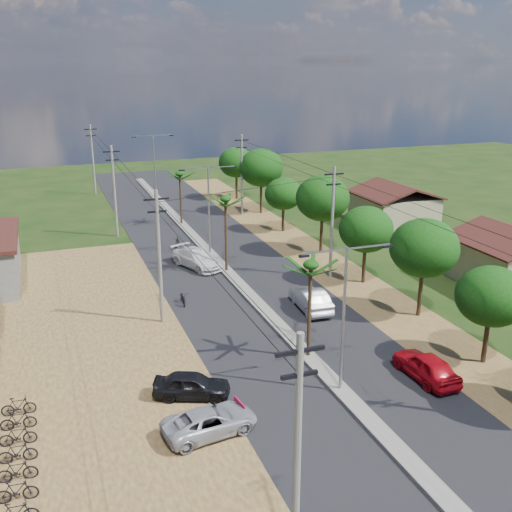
{
  "coord_description": "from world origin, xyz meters",
  "views": [
    {
      "loc": [
        -13.77,
        -24.65,
        16.64
      ],
      "look_at": [
        0.61,
        14.59,
        3.0
      ],
      "focal_mm": 42.0,
      "sensor_mm": 36.0,
      "label": 1
    }
  ],
  "objects": [
    {
      "name": "road",
      "position": [
        0.0,
        15.0,
        0.02
      ],
      "size": [
        12.0,
        110.0,
        0.04
      ],
      "primitive_type": "cube",
      "color": "black",
      "rests_on": "ground"
    },
    {
      "name": "tree_east_g",
      "position": [
        9.8,
        38.0,
        5.24
      ],
      "size": [
        5.0,
        5.0,
        7.38
      ],
      "color": "black",
      "rests_on": "ground"
    },
    {
      "name": "streetlight_near",
      "position": [
        0.0,
        0.0,
        4.79
      ],
      "size": [
        5.1,
        0.18,
        8.0
      ],
      "color": "gray",
      "rests_on": "ground"
    },
    {
      "name": "tree_east_e",
      "position": [
        9.6,
        22.0,
        5.09
      ],
      "size": [
        4.8,
        4.8,
        7.14
      ],
      "color": "black",
      "rests_on": "ground"
    },
    {
      "name": "utility_pole_e_c",
      "position": [
        7.5,
        38.0,
        4.76
      ],
      "size": [
        1.6,
        0.24,
        9.0
      ],
      "color": "#605E56",
      "rests_on": "ground"
    },
    {
      "name": "car_white_far",
      "position": [
        -1.99,
        21.96,
        0.77
      ],
      "size": [
        3.94,
        5.73,
        1.54
      ],
      "primitive_type": "imported",
      "rotation": [
        0.0,
        0.0,
        0.37
      ],
      "color": "silver",
      "rests_on": "ground"
    },
    {
      "name": "streetlight_far",
      "position": [
        0.0,
        50.0,
        4.79
      ],
      "size": [
        5.1,
        0.18,
        8.0
      ],
      "color": "gray",
      "rests_on": "ground"
    },
    {
      "name": "dirt_lot_west",
      "position": [
        -15.0,
        8.0,
        0.02
      ],
      "size": [
        18.0,
        46.0,
        0.04
      ],
      "primitive_type": "cube",
      "color": "#52331C",
      "rests_on": "ground"
    },
    {
      "name": "tree_east_b",
      "position": [
        9.3,
        0.0,
        4.11
      ],
      "size": [
        4.0,
        4.0,
        5.83
      ],
      "color": "black",
      "rests_on": "ground"
    },
    {
      "name": "tree_east_h",
      "position": [
        9.5,
        46.0,
        4.64
      ],
      "size": [
        4.4,
        4.4,
        6.52
      ],
      "color": "black",
      "rests_on": "ground"
    },
    {
      "name": "streetlight_mid",
      "position": [
        0.0,
        25.0,
        4.79
      ],
      "size": [
        5.1,
        0.18,
        8.0
      ],
      "color": "gray",
      "rests_on": "ground"
    },
    {
      "name": "car_parked_dark",
      "position": [
        -7.5,
        2.12,
        0.68
      ],
      "size": [
        4.29,
        2.97,
        1.36
      ],
      "primitive_type": "imported",
      "rotation": [
        0.0,
        0.0,
        1.19
      ],
      "color": "black",
      "rests_on": "ground"
    },
    {
      "name": "utility_pole_w_a",
      "position": [
        -7.0,
        -10.0,
        4.76
      ],
      "size": [
        1.6,
        0.24,
        9.0
      ],
      "color": "#605E56",
      "rests_on": "ground"
    },
    {
      "name": "ground",
      "position": [
        0.0,
        0.0,
        0.0
      ],
      "size": [
        160.0,
        160.0,
        0.0
      ],
      "primitive_type": "plane",
      "color": "black",
      "rests_on": "ground"
    },
    {
      "name": "median",
      "position": [
        0.0,
        18.0,
        0.09
      ],
      "size": [
        1.0,
        90.0,
        0.18
      ],
      "primitive_type": "cube",
      "color": "#605E56",
      "rests_on": "ground"
    },
    {
      "name": "utility_pole_e_b",
      "position": [
        7.5,
        16.0,
        4.76
      ],
      "size": [
        1.6,
        0.24,
        9.0
      ],
      "color": "#605E56",
      "rests_on": "ground"
    },
    {
      "name": "house_east_far",
      "position": [
        21.0,
        28.0,
        2.39
      ],
      "size": [
        7.6,
        7.5,
        4.6
      ],
      "color": "gray",
      "rests_on": "ground"
    },
    {
      "name": "utility_pole_w_c",
      "position": [
        -7.0,
        34.0,
        4.76
      ],
      "size": [
        1.6,
        0.24,
        9.0
      ],
      "color": "#605E56",
      "rests_on": "ground"
    },
    {
      "name": "palm_median_near",
      "position": [
        0.0,
        4.0,
        5.54
      ],
      "size": [
        2.0,
        2.0,
        6.15
      ],
      "color": "black",
      "rests_on": "ground"
    },
    {
      "name": "tree_east_d",
      "position": [
        9.4,
        14.0,
        4.34
      ],
      "size": [
        4.2,
        4.2,
        6.13
      ],
      "color": "black",
      "rests_on": "ground"
    },
    {
      "name": "car_red_near",
      "position": [
        5.0,
        -0.46,
        0.76
      ],
      "size": [
        1.94,
        4.49,
        1.51
      ],
      "primitive_type": "imported",
      "rotation": [
        0.0,
        0.0,
        3.18
      ],
      "color": "#9C0812",
      "rests_on": "ground"
    },
    {
      "name": "house_east_near",
      "position": [
        20.0,
        10.0,
        2.39
      ],
      "size": [
        7.6,
        7.5,
        4.6
      ],
      "color": "gray",
      "rests_on": "ground"
    },
    {
      "name": "moto_rider_west_b",
      "position": [
        -2.33,
        27.87,
        0.54
      ],
      "size": [
        1.15,
        1.84,
        1.07
      ],
      "primitive_type": "imported",
      "rotation": [
        0.0,
        0.0,
        -0.39
      ],
      "color": "black",
      "rests_on": "ground"
    },
    {
      "name": "palm_median_mid",
      "position": [
        0.0,
        20.0,
        5.9
      ],
      "size": [
        2.0,
        2.0,
        6.55
      ],
      "color": "black",
      "rests_on": "ground"
    },
    {
      "name": "roadside_sign",
      "position": [
        -5.77,
        -0.48,
        0.46
      ],
      "size": [
        0.23,
        1.11,
        0.92
      ],
      "rotation": [
        0.0,
        0.0,
        0.14
      ],
      "color": "maroon",
      "rests_on": "ground"
    },
    {
      "name": "utility_pole_w_d",
      "position": [
        -7.0,
        55.0,
        4.76
      ],
      "size": [
        1.6,
        0.24,
        9.0
      ],
      "color": "#605E56",
      "rests_on": "ground"
    },
    {
      "name": "tree_east_c",
      "position": [
        9.7,
        7.0,
        4.86
      ],
      "size": [
        4.6,
        4.6,
        6.83
      ],
      "color": "black",
      "rests_on": "ground"
    },
    {
      "name": "parked_scooter_row",
      "position": [
        -15.92,
        -1.76,
        0.5
      ],
      "size": [
        1.69,
        10.99,
        1.0
      ],
      "color": "black",
      "rests_on": "ground"
    },
    {
      "name": "palm_median_far",
      "position": [
        0.0,
        36.0,
        5.26
      ],
      "size": [
        2.0,
        2.0,
        5.85
      ],
      "color": "black",
      "rests_on": "ground"
    },
    {
      "name": "utility_pole_w_b",
      "position": [
        -7.0,
        12.0,
        4.76
      ],
      "size": [
        1.6,
        0.24,
        9.0
      ],
      "color": "#605E56",
      "rests_on": "ground"
    },
    {
      "name": "tree_east_f",
      "position": [
        9.2,
        30.0,
        3.89
      ],
      "size": [
        3.8,
        3.8,
        5.52
      ],
      "color": "black",
      "rests_on": "ground"
    },
    {
      "name": "car_parked_silver",
      "position": [
        -7.5,
        -1.3,
        0.63
      ],
      "size": [
        4.78,
        2.73,
        1.26
      ],
      "primitive_type": "imported",
      "rotation": [
        0.0,
        0.0,
        1.72
      ],
      "color": "#A9ABB1",
      "rests_on": "ground"
    },
    {
      "name": "car_silver_mid",
      "position": [
        3.15,
        10.44,
        0.77
      ],
      "size": [
        1.91,
        4.77,
        1.54
      ],
      "primitive_type": "imported",
      "rotation": [
        0.0,
        0.0,
        3.08
      ],
      "color": "#A9ABB1",
      "rests_on": "ground"
    },
    {
      "name": "dirt_shoulder_east",
      "position": [
        8.5,
        15.0,
        0.01
      ],
      "size": [
        5.0,
        90.0,
        0.03
      ],
      "primitive_type": "cube",
      "color": "#52331C",
      "rests_on": "ground"
    },
    {
      "name": "moto_rider_east",
      "position": [
        5.2,
        -1.39,
        0.46
      ],
      "size": [
        1.27,
        1.83,
        0.91
      ],
      "primitive_type": "imported",
      "rotation": [
        0.0,
        0.0,
        2.72
      ],
      "color": "black",
      "rests_on": "ground"
    },
    {
      "name": "moto_rider_west_a",
      "position": [
        -5.0,
        14.48,
        0.48
      ],
      "size": [
        0.79,
        1.88,
        0.96
      ],
      "primitive_type": "imported",
      "rotation": [
        0.0,
        0.0,
        -0.08
      ],
      "color": "black",
      "rests_on": "ground"
    }
  ]
}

